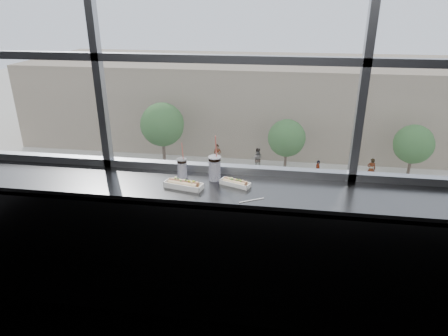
# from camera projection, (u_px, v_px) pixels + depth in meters

# --- Properties ---
(wall_back_lower) EXTENTS (6.00, 0.00, 6.00)m
(wall_back_lower) POSITION_uv_depth(u_px,v_px,m) (225.00, 230.00, 3.48)
(wall_back_lower) COLOR black
(wall_back_lower) RESTS_ON ground
(window_glass) EXTENTS (6.00, 0.00, 6.00)m
(window_glass) POSITION_uv_depth(u_px,v_px,m) (226.00, 15.00, 2.82)
(window_glass) COLOR silver
(window_glass) RESTS_ON ground
(window_mullions) EXTENTS (6.00, 0.08, 2.40)m
(window_mullions) POSITION_uv_depth(u_px,v_px,m) (225.00, 15.00, 2.80)
(window_mullions) COLOR gray
(window_mullions) RESTS_ON ground
(counter) EXTENTS (6.00, 0.55, 0.06)m
(counter) POSITION_uv_depth(u_px,v_px,m) (220.00, 190.00, 3.03)
(counter) COLOR #515151
(counter) RESTS_ON ground
(counter_fascia) EXTENTS (6.00, 0.04, 1.04)m
(counter_fascia) POSITION_uv_depth(u_px,v_px,m) (214.00, 267.00, 3.00)
(counter_fascia) COLOR #515151
(counter_fascia) RESTS_ON ground
(hotdog_tray_left) EXTENTS (0.31, 0.15, 0.07)m
(hotdog_tray_left) POSITION_uv_depth(u_px,v_px,m) (184.00, 184.00, 2.98)
(hotdog_tray_left) COLOR white
(hotdog_tray_left) RESTS_ON counter
(hotdog_tray_right) EXTENTS (0.25, 0.16, 0.06)m
(hotdog_tray_right) POSITION_uv_depth(u_px,v_px,m) (235.00, 183.00, 3.02)
(hotdog_tray_right) COLOR white
(hotdog_tray_right) RESTS_ON counter
(soda_cup_left) EXTENTS (0.08, 0.08, 0.30)m
(soda_cup_left) POSITION_uv_depth(u_px,v_px,m) (182.00, 167.00, 3.13)
(soda_cup_left) COLOR white
(soda_cup_left) RESTS_ON counter
(soda_cup_right) EXTENTS (0.10, 0.10, 0.37)m
(soda_cup_right) POSITION_uv_depth(u_px,v_px,m) (215.00, 167.00, 3.08)
(soda_cup_right) COLOR white
(soda_cup_right) RESTS_ON counter
(loose_straw) EXTENTS (0.17, 0.10, 0.01)m
(loose_straw) POSITION_uv_depth(u_px,v_px,m) (251.00, 200.00, 2.79)
(loose_straw) COLOR white
(loose_straw) RESTS_ON counter
(wrapper) EXTENTS (0.10, 0.07, 0.02)m
(wrapper) POSITION_uv_depth(u_px,v_px,m) (175.00, 184.00, 3.01)
(wrapper) COLOR silver
(wrapper) RESTS_ON counter
(plaza_ground) EXTENTS (120.00, 120.00, 0.00)m
(plaza_ground) POSITION_uv_depth(u_px,v_px,m) (279.00, 123.00, 47.60)
(plaza_ground) COLOR beige
(plaza_ground) RESTS_ON ground
(street_asphalt) EXTENTS (80.00, 10.00, 0.06)m
(street_asphalt) POSITION_uv_depth(u_px,v_px,m) (270.00, 222.00, 26.16)
(street_asphalt) COLOR black
(street_asphalt) RESTS_ON plaza_ground
(far_sidewalk) EXTENTS (80.00, 6.00, 0.04)m
(far_sidewalk) POSITION_uv_depth(u_px,v_px,m) (275.00, 174.00, 33.46)
(far_sidewalk) COLOR beige
(far_sidewalk) RESTS_ON plaza_ground
(far_building) EXTENTS (50.00, 14.00, 8.00)m
(far_building) POSITION_uv_depth(u_px,v_px,m) (280.00, 100.00, 41.04)
(far_building) COLOR gray
(far_building) RESTS_ON plaza_ground
(car_near_a) EXTENTS (2.63, 6.24, 2.08)m
(car_near_a) POSITION_uv_depth(u_px,v_px,m) (60.00, 224.00, 23.84)
(car_near_a) COLOR silver
(car_near_a) RESTS_ON street_asphalt
(car_near_b) EXTENTS (2.75, 6.54, 2.18)m
(car_near_b) POSITION_uv_depth(u_px,v_px,m) (126.00, 229.00, 23.24)
(car_near_b) COLOR #2D2D2D
(car_near_b) RESTS_ON street_asphalt
(car_near_d) EXTENTS (2.93, 6.20, 2.01)m
(car_near_d) POSITION_uv_depth(u_px,v_px,m) (391.00, 252.00, 21.20)
(car_near_d) COLOR white
(car_near_d) RESTS_ON street_asphalt
(car_near_c) EXTENTS (3.15, 6.54, 2.12)m
(car_near_c) POSITION_uv_depth(u_px,v_px,m) (299.00, 244.00, 21.85)
(car_near_c) COLOR #5F1A0E
(car_near_c) RESTS_ON street_asphalt
(car_far_c) EXTENTS (3.07, 6.49, 2.10)m
(car_far_c) POSITION_uv_depth(u_px,v_px,m) (441.00, 192.00, 27.77)
(car_far_c) COLOR white
(car_far_c) RESTS_ON street_asphalt
(car_far_b) EXTENTS (3.15, 6.63, 2.15)m
(car_far_b) POSITION_uv_depth(u_px,v_px,m) (307.00, 184.00, 29.04)
(car_far_b) COLOR maroon
(car_far_b) RESTS_ON street_asphalt
(car_far_a) EXTENTS (2.97, 6.26, 2.03)m
(car_far_a) POSITION_uv_depth(u_px,v_px,m) (138.00, 174.00, 30.87)
(car_far_a) COLOR black
(car_far_a) RESTS_ON street_asphalt
(pedestrian_b) EXTENTS (1.03, 0.77, 2.31)m
(pedestrian_b) POSITION_uv_depth(u_px,v_px,m) (257.00, 157.00, 33.94)
(pedestrian_b) COLOR #66605B
(pedestrian_b) RESTS_ON far_sidewalk
(pedestrian_d) EXTENTS (0.99, 0.74, 2.23)m
(pedestrian_d) POSITION_uv_depth(u_px,v_px,m) (371.00, 167.00, 31.92)
(pedestrian_d) COLOR #66605B
(pedestrian_d) RESTS_ON far_sidewalk
(pedestrian_a) EXTENTS (1.02, 0.77, 2.30)m
(pedestrian_a) POSITION_uv_depth(u_px,v_px,m) (217.00, 153.00, 34.77)
(pedestrian_a) COLOR #66605B
(pedestrian_a) RESTS_ON far_sidewalk
(pedestrian_c) EXTENTS (0.62, 0.83, 1.86)m
(pedestrian_c) POSITION_uv_depth(u_px,v_px,m) (318.00, 168.00, 32.29)
(pedestrian_c) COLOR #66605B
(pedestrian_c) RESTS_ON far_sidewalk
(tree_left) EXTENTS (3.68, 3.68, 5.74)m
(tree_left) POSITION_uv_depth(u_px,v_px,m) (162.00, 125.00, 33.30)
(tree_left) COLOR #47382B
(tree_left) RESTS_ON far_sidewalk
(tree_center) EXTENTS (3.05, 3.05, 4.76)m
(tree_center) POSITION_uv_depth(u_px,v_px,m) (287.00, 138.00, 32.11)
(tree_center) COLOR #47382B
(tree_center) RESTS_ON far_sidewalk
(tree_right) EXTENTS (3.04, 3.04, 4.75)m
(tree_right) POSITION_uv_depth(u_px,v_px,m) (414.00, 144.00, 30.75)
(tree_right) COLOR #47382B
(tree_right) RESTS_ON far_sidewalk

